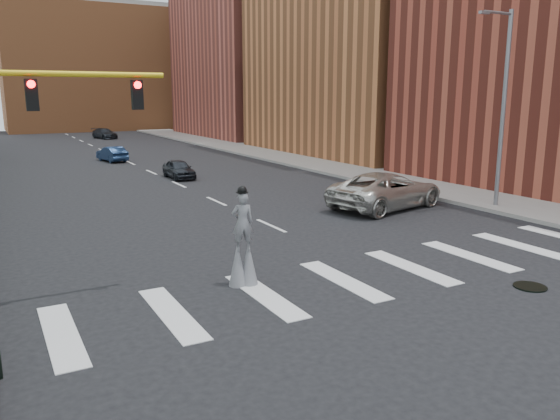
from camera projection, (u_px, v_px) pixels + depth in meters
The scene contains 13 objects.
ground_plane at pixel (400, 283), 15.65m from camera, with size 160.00×160.00×0.00m, color black.
sidewalk_right at pixel (312, 162), 42.96m from camera, with size 5.00×90.00×0.18m, color gray.
manhole at pixel (530, 287), 15.32m from camera, with size 0.90×0.90×0.04m, color black.
building_mid at pixel (374, 19), 49.22m from camera, with size 16.00×22.00×24.00m, color #B76939.
building_far at pixel (257, 57), 70.26m from camera, with size 16.00×22.00×20.00m, color #A64C3D.
building_backdrop at pixel (94, 70), 83.63m from camera, with size 26.00×14.00×18.00m, color #B76939.
streetlight at pixel (502, 104), 24.88m from camera, with size 2.05×0.20×9.00m.
traffic_signal at pixel (0, 145), 12.80m from camera, with size 5.30×0.23×6.20m.
stilt_performer at pixel (243, 247), 15.30m from camera, with size 0.83×0.59×2.86m.
suv_crossing at pixel (386, 190), 25.90m from camera, with size 2.84×6.17×1.71m, color beige.
car_near at pixel (179, 169), 35.19m from camera, with size 1.41×3.50×1.19m, color black.
car_mid at pixel (112, 154), 44.10m from camera, with size 1.29×3.69×1.21m, color #162A4D.
car_far at pixel (105, 134), 66.86m from camera, with size 1.73×4.24×1.23m, color black.
Camera 1 is at (-10.13, -11.42, 5.31)m, focal length 35.00 mm.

